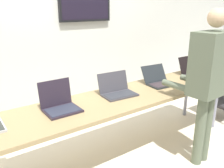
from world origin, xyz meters
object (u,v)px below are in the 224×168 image
(laptop_station_4, at_px, (192,71))
(person, at_px, (209,75))
(laptop_station_3, at_px, (159,80))
(workbench, at_px, (104,105))
(laptop_station_1, at_px, (60,104))
(laptop_station_2, at_px, (117,90))

(laptop_station_4, bearing_deg, person, -135.26)
(laptop_station_4, bearing_deg, laptop_station_3, -178.71)
(laptop_station_3, bearing_deg, person, -91.60)
(workbench, bearing_deg, person, -35.28)
(workbench, relative_size, laptop_station_3, 9.65)
(laptop_station_1, xyz_separation_m, laptop_station_3, (1.36, 0.01, -0.01))
(workbench, relative_size, laptop_station_4, 10.73)
(laptop_station_1, relative_size, person, 0.19)
(workbench, xyz_separation_m, laptop_station_1, (-0.46, 0.06, 0.11))
(workbench, height_order, laptop_station_3, laptop_station_3)
(laptop_station_1, relative_size, laptop_station_4, 0.95)
(laptop_station_2, height_order, laptop_station_4, laptop_station_4)
(workbench, distance_m, laptop_station_2, 0.27)
(laptop_station_2, xyz_separation_m, person, (0.64, -0.70, 0.23))
(workbench, bearing_deg, laptop_station_4, 3.22)
(laptop_station_2, distance_m, laptop_station_4, 1.36)
(workbench, height_order, laptop_station_2, laptop_station_2)
(person, bearing_deg, laptop_station_3, 88.40)
(laptop_station_2, xyz_separation_m, laptop_station_4, (1.36, 0.01, 0.00))
(person, bearing_deg, laptop_station_2, 132.57)
(laptop_station_3, bearing_deg, laptop_station_2, 179.55)
(laptop_station_2, relative_size, person, 0.24)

